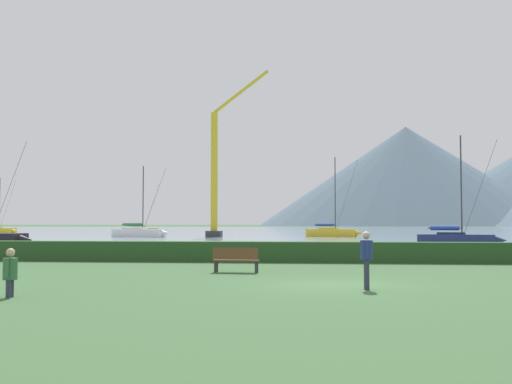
{
  "coord_description": "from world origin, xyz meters",
  "views": [
    {
      "loc": [
        -0.56,
        -19.12,
        1.9
      ],
      "look_at": [
        -7.53,
        51.59,
        5.4
      ],
      "focal_mm": 43.66,
      "sensor_mm": 36.0,
      "label": 1
    }
  ],
  "objects_px": {
    "park_bench_near_path": "(236,258)",
    "dock_crane": "(216,179)",
    "sailboat_slip_10": "(332,232)",
    "sailboat_slip_4": "(457,239)",
    "sailboat_slip_11": "(140,232)",
    "person_seated_viewer": "(10,270)",
    "sailboat_slip_8": "(141,230)",
    "person_standing_walker": "(366,255)"
  },
  "relations": [
    {
      "from": "sailboat_slip_8",
      "to": "person_standing_walker",
      "type": "height_order",
      "value": "sailboat_slip_8"
    },
    {
      "from": "sailboat_slip_4",
      "to": "park_bench_near_path",
      "type": "relative_size",
      "value": 5.1
    },
    {
      "from": "sailboat_slip_8",
      "to": "person_standing_walker",
      "type": "bearing_deg",
      "value": -69.68
    },
    {
      "from": "sailboat_slip_4",
      "to": "sailboat_slip_8",
      "type": "xyz_separation_m",
      "value": [
        -41.18,
        50.83,
        -0.01
      ]
    },
    {
      "from": "person_seated_viewer",
      "to": "sailboat_slip_10",
      "type": "bearing_deg",
      "value": 73.53
    },
    {
      "from": "park_bench_near_path",
      "to": "person_standing_walker",
      "type": "xyz_separation_m",
      "value": [
        4.5,
        -5.63,
        0.44
      ]
    },
    {
      "from": "sailboat_slip_8",
      "to": "sailboat_slip_11",
      "type": "height_order",
      "value": "sailboat_slip_11"
    },
    {
      "from": "sailboat_slip_4",
      "to": "sailboat_slip_11",
      "type": "xyz_separation_m",
      "value": [
        -34.47,
        27.17,
        0.06
      ]
    },
    {
      "from": "sailboat_slip_10",
      "to": "sailboat_slip_11",
      "type": "xyz_separation_m",
      "value": [
        -25.11,
        -5.3,
        -0.0
      ]
    },
    {
      "from": "dock_crane",
      "to": "person_standing_walker",
      "type": "bearing_deg",
      "value": -76.98
    },
    {
      "from": "person_seated_viewer",
      "to": "sailboat_slip_4",
      "type": "bearing_deg",
      "value": 54.23
    },
    {
      "from": "sailboat_slip_4",
      "to": "park_bench_near_path",
      "type": "bearing_deg",
      "value": -104.43
    },
    {
      "from": "park_bench_near_path",
      "to": "person_seated_viewer",
      "type": "xyz_separation_m",
      "value": [
        -4.68,
        -8.43,
        0.15
      ]
    },
    {
      "from": "sailboat_slip_4",
      "to": "person_seated_viewer",
      "type": "height_order",
      "value": "sailboat_slip_4"
    },
    {
      "from": "person_seated_viewer",
      "to": "dock_crane",
      "type": "distance_m",
      "value": 67.47
    },
    {
      "from": "person_standing_walker",
      "to": "dock_crane",
      "type": "distance_m",
      "value": 66.1
    },
    {
      "from": "person_standing_walker",
      "to": "dock_crane",
      "type": "bearing_deg",
      "value": 101.84
    },
    {
      "from": "sailboat_slip_11",
      "to": "sailboat_slip_10",
      "type": "bearing_deg",
      "value": 22.45
    },
    {
      "from": "sailboat_slip_10",
      "to": "park_bench_near_path",
      "type": "bearing_deg",
      "value": -79.32
    },
    {
      "from": "sailboat_slip_11",
      "to": "sailboat_slip_8",
      "type": "bearing_deg",
      "value": 116.36
    },
    {
      "from": "sailboat_slip_11",
      "to": "person_seated_viewer",
      "type": "xyz_separation_m",
      "value": [
        15.34,
        -64.22,
        0.04
      ]
    },
    {
      "from": "sailboat_slip_10",
      "to": "person_standing_walker",
      "type": "height_order",
      "value": "sailboat_slip_10"
    },
    {
      "from": "person_seated_viewer",
      "to": "sailboat_slip_8",
      "type": "bearing_deg",
      "value": 95.62
    },
    {
      "from": "sailboat_slip_11",
      "to": "park_bench_near_path",
      "type": "relative_size",
      "value": 5.23
    },
    {
      "from": "sailboat_slip_4",
      "to": "sailboat_slip_10",
      "type": "xyz_separation_m",
      "value": [
        -9.36,
        32.47,
        0.06
      ]
    },
    {
      "from": "park_bench_near_path",
      "to": "person_standing_walker",
      "type": "bearing_deg",
      "value": -46.64
    },
    {
      "from": "sailboat_slip_11",
      "to": "park_bench_near_path",
      "type": "height_order",
      "value": "sailboat_slip_11"
    },
    {
      "from": "park_bench_near_path",
      "to": "dock_crane",
      "type": "relative_size",
      "value": 0.08
    },
    {
      "from": "person_standing_walker",
      "to": "sailboat_slip_4",
      "type": "bearing_deg",
      "value": 72.63
    },
    {
      "from": "sailboat_slip_11",
      "to": "park_bench_near_path",
      "type": "bearing_deg",
      "value": -59.73
    },
    {
      "from": "person_seated_viewer",
      "to": "dock_crane",
      "type": "relative_size",
      "value": 0.06
    },
    {
      "from": "sailboat_slip_8",
      "to": "sailboat_slip_10",
      "type": "height_order",
      "value": "sailboat_slip_10"
    },
    {
      "from": "person_seated_viewer",
      "to": "person_standing_walker",
      "type": "distance_m",
      "value": 9.61
    },
    {
      "from": "sailboat_slip_10",
      "to": "person_seated_viewer",
      "type": "height_order",
      "value": "sailboat_slip_10"
    },
    {
      "from": "park_bench_near_path",
      "to": "sailboat_slip_4",
      "type": "bearing_deg",
      "value": 67.94
    },
    {
      "from": "park_bench_near_path",
      "to": "dock_crane",
      "type": "distance_m",
      "value": 59.77
    },
    {
      "from": "person_seated_viewer",
      "to": "park_bench_near_path",
      "type": "bearing_deg",
      "value": 52.47
    },
    {
      "from": "sailboat_slip_8",
      "to": "sailboat_slip_11",
      "type": "relative_size",
      "value": 0.95
    },
    {
      "from": "sailboat_slip_4",
      "to": "person_seated_viewer",
      "type": "xyz_separation_m",
      "value": [
        -19.13,
        -37.05,
        0.11
      ]
    },
    {
      "from": "sailboat_slip_4",
      "to": "sailboat_slip_10",
      "type": "distance_m",
      "value": 33.79
    },
    {
      "from": "sailboat_slip_4",
      "to": "person_standing_walker",
      "type": "height_order",
      "value": "sailboat_slip_4"
    },
    {
      "from": "person_seated_viewer",
      "to": "person_standing_walker",
      "type": "bearing_deg",
      "value": 8.5
    }
  ]
}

